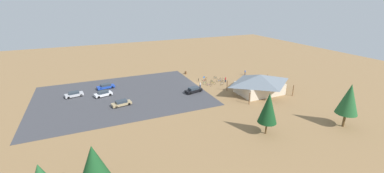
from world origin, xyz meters
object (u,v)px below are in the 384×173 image
(visitor_crossing_yard, at_px, (226,79))
(car_white_second_row, at_px, (103,94))
(car_black_front_row, at_px, (194,90))
(car_tan_mid_lot, at_px, (121,103))
(visitor_at_bikes, at_px, (245,72))
(trash_bin, at_px, (186,73))
(pine_midwest, at_px, (349,99))
(bicycle_purple_yard_left, at_px, (209,85))
(bicycle_orange_near_sign, at_px, (206,79))
(pine_west, at_px, (94,164))
(car_blue_by_curb, at_px, (106,86))
(bicycle_green_lone_east, at_px, (212,81))
(visitor_near_lot, at_px, (200,85))
(bicycle_white_trailside, at_px, (222,84))
(lot_sign, at_px, (204,79))
(bicycle_red_back_row, at_px, (204,81))
(pine_center, at_px, (268,108))
(car_silver_inner_stall, at_px, (74,94))
(bicycle_green_lone_west, at_px, (205,83))
(bicycle_yellow_mid_cluster, at_px, (213,83))
(bicycle_black_yard_right, at_px, (198,80))
(bike_pavilion, at_px, (260,83))
(bicycle_silver_front_row, at_px, (222,79))
(bicycle_blue_yard_center, at_px, (219,81))

(visitor_crossing_yard, bearing_deg, car_white_second_row, -4.58)
(car_black_front_row, bearing_deg, car_tan_mid_lot, 3.25)
(car_tan_mid_lot, xyz_separation_m, visitor_at_bikes, (-40.67, -8.85, 0.25))
(trash_bin, height_order, pine_midwest, pine_midwest)
(bicycle_purple_yard_left, bearing_deg, bicycle_orange_near_sign, -106.95)
(pine_west, xyz_separation_m, car_blue_by_curb, (-4.80, -41.02, -4.17))
(bicycle_green_lone_east, distance_m, visitor_near_lot, 5.99)
(bicycle_white_trailside, bearing_deg, lot_sign, -39.01)
(bicycle_red_back_row, bearing_deg, pine_midwest, 110.36)
(pine_center, xyz_separation_m, bicycle_white_trailside, (-6.50, -26.99, -4.83))
(bicycle_orange_near_sign, xyz_separation_m, car_blue_by_curb, (28.60, -4.61, 0.34))
(lot_sign, height_order, bicycle_red_back_row, lot_sign)
(car_silver_inner_stall, bearing_deg, bicycle_orange_near_sign, 177.51)
(bicycle_green_lone_west, bearing_deg, pine_center, 85.94)
(pine_midwest, bearing_deg, bicycle_yellow_mid_cluster, -70.47)
(trash_bin, height_order, car_blue_by_curb, car_blue_by_curb)
(trash_bin, relative_size, bicycle_orange_near_sign, 0.68)
(pine_midwest, bearing_deg, visitor_at_bikes, -94.04)
(bicycle_black_yard_right, bearing_deg, car_tan_mid_lot, 21.23)
(bicycle_green_lone_east, xyz_separation_m, bicycle_white_trailside, (-1.71, 3.07, -0.00))
(trash_bin, distance_m, car_black_front_row, 17.36)
(bike_pavilion, height_order, bicycle_white_trailside, bike_pavilion)
(pine_midwest, xyz_separation_m, car_white_second_row, (41.46, -35.36, -5.00))
(bike_pavilion, bearing_deg, car_white_second_row, -20.48)
(pine_center, distance_m, bicycle_silver_front_row, 32.06)
(pine_west, bearing_deg, bicycle_green_lone_west, -133.37)
(lot_sign, bearing_deg, car_white_second_row, -2.23)
(trash_bin, relative_size, bicycle_green_lone_east, 0.54)
(bike_pavilion, height_order, car_tan_mid_lot, bike_pavilion)
(trash_bin, distance_m, bicycle_black_yard_right, 8.46)
(bicycle_blue_yard_center, xyz_separation_m, car_tan_mid_lot, (29.48, 6.07, 0.33))
(bicycle_silver_front_row, relative_size, car_silver_inner_stall, 0.29)
(bicycle_red_back_row, distance_m, bicycle_green_lone_west, 1.90)
(bicycle_blue_yard_center, bearing_deg, lot_sign, -9.31)
(pine_center, distance_m, bicycle_orange_near_sign, 33.04)
(pine_midwest, relative_size, car_blue_by_curb, 1.81)
(bicycle_black_yard_right, height_order, car_blue_by_curb, car_blue_by_curb)
(trash_bin, height_order, bicycle_blue_yard_center, trash_bin)
(pine_midwest, bearing_deg, visitor_crossing_yard, -77.87)
(pine_west, xyz_separation_m, bicycle_white_trailside, (-35.93, -30.95, -4.54))
(visitor_at_bikes, bearing_deg, trash_bin, -27.44)
(car_blue_by_curb, xyz_separation_m, car_tan_mid_lot, (-2.19, 13.53, -0.03))
(bicycle_red_back_row, xyz_separation_m, bicycle_black_yard_right, (0.91, -1.70, -0.03))
(trash_bin, height_order, bicycle_green_lone_west, trash_bin)
(visitor_crossing_yard, bearing_deg, trash_bin, -58.66)
(bicycle_orange_near_sign, relative_size, bicycle_green_lone_west, 0.76)
(bicycle_silver_front_row, distance_m, bicycle_green_lone_west, 6.47)
(lot_sign, relative_size, bicycle_black_yard_right, 1.36)
(bicycle_purple_yard_left, xyz_separation_m, bicycle_green_lone_west, (0.35, -1.96, 0.02))
(bicycle_purple_yard_left, distance_m, bicycle_black_yard_right, 5.53)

